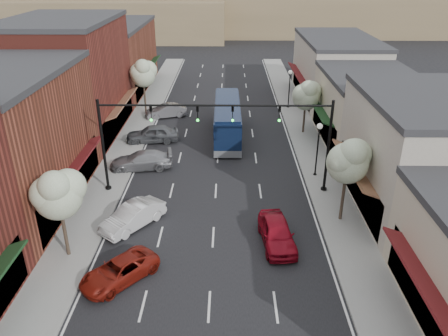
{
  "coord_description": "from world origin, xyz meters",
  "views": [
    {
      "loc": [
        0.91,
        -20.55,
        15.55
      ],
      "look_at": [
        0.62,
        7.35,
        2.2
      ],
      "focal_mm": 35.0,
      "sensor_mm": 36.0,
      "label": 1
    }
  ],
  "objects_px": {
    "lamp_post_near": "(318,141)",
    "parked_car_a": "(119,271)",
    "tree_left_near": "(58,193)",
    "parked_car_e": "(166,111)",
    "tree_right_far": "(307,94)",
    "tree_right_near": "(349,159)",
    "parked_car_b": "(133,216)",
    "tree_left_far": "(143,73)",
    "red_hatchback": "(277,233)",
    "parked_car_d": "(152,134)",
    "signal_mast_right": "(296,133)",
    "lamp_post_far": "(290,83)",
    "coach_bus": "(227,119)",
    "parked_car_c": "(141,160)",
    "signal_mast_left": "(135,132)"
  },
  "relations": [
    {
      "from": "lamp_post_near",
      "to": "parked_car_a",
      "type": "distance_m",
      "value": 18.0
    },
    {
      "from": "tree_left_near",
      "to": "parked_car_e",
      "type": "distance_m",
      "value": 25.14
    },
    {
      "from": "tree_right_far",
      "to": "parked_car_e",
      "type": "xyz_separation_m",
      "value": [
        -14.21,
        4.78,
        -3.27
      ]
    },
    {
      "from": "tree_right_near",
      "to": "tree_right_far",
      "type": "relative_size",
      "value": 1.1
    },
    {
      "from": "parked_car_b",
      "to": "parked_car_a",
      "type": "bearing_deg",
      "value": -49.73
    },
    {
      "from": "tree_left_far",
      "to": "parked_car_b",
      "type": "height_order",
      "value": "tree_left_far"
    },
    {
      "from": "red_hatchback",
      "to": "parked_car_d",
      "type": "xyz_separation_m",
      "value": [
        -10.05,
        16.23,
        0.04
      ]
    },
    {
      "from": "tree_right_far",
      "to": "parked_car_d",
      "type": "relative_size",
      "value": 1.12
    },
    {
      "from": "signal_mast_right",
      "to": "lamp_post_near",
      "type": "xyz_separation_m",
      "value": [
        2.18,
        2.5,
        -1.62
      ]
    },
    {
      "from": "parked_car_a",
      "to": "parked_car_b",
      "type": "relative_size",
      "value": 0.96
    },
    {
      "from": "lamp_post_far",
      "to": "parked_car_b",
      "type": "xyz_separation_m",
      "value": [
        -12.96,
        -24.81,
        -2.26
      ]
    },
    {
      "from": "coach_bus",
      "to": "lamp_post_far",
      "type": "bearing_deg",
      "value": 51.33
    },
    {
      "from": "tree_right_far",
      "to": "parked_car_c",
      "type": "relative_size",
      "value": 1.07
    },
    {
      "from": "signal_mast_left",
      "to": "tree_right_far",
      "type": "relative_size",
      "value": 1.51
    },
    {
      "from": "signal_mast_left",
      "to": "parked_car_d",
      "type": "xyz_separation_m",
      "value": [
        -0.58,
        9.59,
        -3.8
      ]
    },
    {
      "from": "parked_car_d",
      "to": "parked_car_e",
      "type": "bearing_deg",
      "value": 169.79
    },
    {
      "from": "tree_left_far",
      "to": "parked_car_b",
      "type": "relative_size",
      "value": 1.35
    },
    {
      "from": "red_hatchback",
      "to": "parked_car_e",
      "type": "relative_size",
      "value": 1.04
    },
    {
      "from": "tree_right_near",
      "to": "tree_left_near",
      "type": "height_order",
      "value": "tree_right_near"
    },
    {
      "from": "red_hatchback",
      "to": "parked_car_b",
      "type": "height_order",
      "value": "red_hatchback"
    },
    {
      "from": "signal_mast_right",
      "to": "tree_left_near",
      "type": "xyz_separation_m",
      "value": [
        -13.87,
        -8.05,
        -0.4
      ]
    },
    {
      "from": "parked_car_d",
      "to": "tree_left_near",
      "type": "bearing_deg",
      "value": -14.13
    },
    {
      "from": "signal_mast_right",
      "to": "parked_car_d",
      "type": "relative_size",
      "value": 1.7
    },
    {
      "from": "red_hatchback",
      "to": "coach_bus",
      "type": "bearing_deg",
      "value": 93.93
    },
    {
      "from": "parked_car_b",
      "to": "lamp_post_far",
      "type": "bearing_deg",
      "value": 99.4
    },
    {
      "from": "parked_car_c",
      "to": "parked_car_e",
      "type": "height_order",
      "value": "parked_car_c"
    },
    {
      "from": "parked_car_a",
      "to": "parked_car_c",
      "type": "relative_size",
      "value": 0.86
    },
    {
      "from": "lamp_post_far",
      "to": "parked_car_b",
      "type": "height_order",
      "value": "lamp_post_far"
    },
    {
      "from": "tree_right_near",
      "to": "parked_car_b",
      "type": "height_order",
      "value": "tree_right_near"
    },
    {
      "from": "tree_right_near",
      "to": "parked_car_d",
      "type": "relative_size",
      "value": 1.23
    },
    {
      "from": "red_hatchback",
      "to": "lamp_post_far",
      "type": "bearing_deg",
      "value": 75.75
    },
    {
      "from": "lamp_post_near",
      "to": "parked_car_d",
      "type": "xyz_separation_m",
      "value": [
        -14.0,
        7.09,
        -2.18
      ]
    },
    {
      "from": "parked_car_c",
      "to": "tree_right_far",
      "type": "bearing_deg",
      "value": 110.72
    },
    {
      "from": "tree_left_far",
      "to": "parked_car_a",
      "type": "xyz_separation_m",
      "value": [
        3.39,
        -28.01,
        -4.0
      ]
    },
    {
      "from": "tree_left_near",
      "to": "lamp_post_far",
      "type": "distance_m",
      "value": 32.35
    },
    {
      "from": "tree_right_far",
      "to": "parked_car_b",
      "type": "relative_size",
      "value": 1.2
    },
    {
      "from": "tree_left_far",
      "to": "lamp_post_near",
      "type": "xyz_separation_m",
      "value": [
        16.05,
        -15.44,
        -1.6
      ]
    },
    {
      "from": "signal_mast_right",
      "to": "red_hatchback",
      "type": "height_order",
      "value": "signal_mast_right"
    },
    {
      "from": "signal_mast_right",
      "to": "parked_car_b",
      "type": "distance_m",
      "value": 12.43
    },
    {
      "from": "parked_car_b",
      "to": "parked_car_d",
      "type": "distance_m",
      "value": 14.44
    },
    {
      "from": "parked_car_a",
      "to": "tree_left_near",
      "type": "bearing_deg",
      "value": -169.15
    },
    {
      "from": "signal_mast_right",
      "to": "lamp_post_far",
      "type": "height_order",
      "value": "signal_mast_right"
    },
    {
      "from": "tree_right_far",
      "to": "lamp_post_far",
      "type": "height_order",
      "value": "tree_right_far"
    },
    {
      "from": "tree_right_near",
      "to": "parked_car_b",
      "type": "xyz_separation_m",
      "value": [
        -13.51,
        -0.76,
        -3.7
      ]
    },
    {
      "from": "signal_mast_left",
      "to": "parked_car_c",
      "type": "distance_m",
      "value": 5.46
    },
    {
      "from": "tree_left_far",
      "to": "lamp_post_far",
      "type": "xyz_separation_m",
      "value": [
        16.05,
        2.06,
        -1.6
      ]
    },
    {
      "from": "parked_car_d",
      "to": "parked_car_e",
      "type": "relative_size",
      "value": 1.1
    },
    {
      "from": "signal_mast_left",
      "to": "parked_car_b",
      "type": "distance_m",
      "value": 6.2
    },
    {
      "from": "tree_left_near",
      "to": "coach_bus",
      "type": "xyz_separation_m",
      "value": [
        9.06,
        19.13,
        -2.45
      ]
    },
    {
      "from": "parked_car_c",
      "to": "signal_mast_right",
      "type": "bearing_deg",
      "value": 63.67
    }
  ]
}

